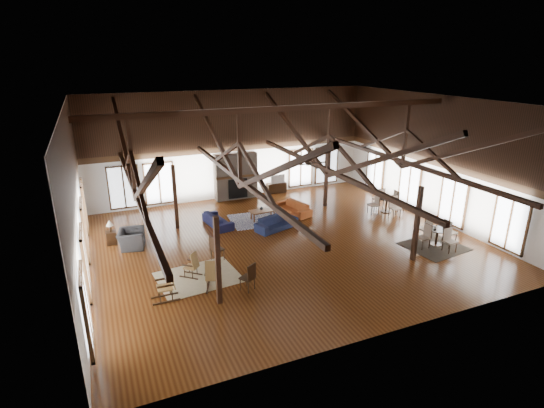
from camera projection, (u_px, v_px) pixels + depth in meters
name	position (u px, v px, depth m)	size (l,w,h in m)	color
floor	(285.00, 242.00, 18.51)	(16.00, 16.00, 0.00)	#5A3012
ceiling	(287.00, 102.00, 16.52)	(16.00, 14.00, 0.02)	black
wall_back	(233.00, 145.00, 23.59)	(16.00, 0.02, 6.00)	white
wall_front	(395.00, 240.00, 11.44)	(16.00, 0.02, 6.00)	white
wall_left	(75.00, 201.00, 14.55)	(0.02, 14.00, 6.00)	white
wall_right	(436.00, 159.00, 20.48)	(0.02, 14.00, 6.00)	white
roof_truss	(286.00, 152.00, 17.18)	(15.60, 14.07, 3.14)	black
post_grid	(286.00, 210.00, 18.00)	(8.16, 7.16, 3.05)	black
fireplace	(236.00, 176.00, 23.87)	(2.50, 0.69, 2.60)	#76675A
ceiling_fan	(308.00, 163.00, 16.59)	(1.60, 1.60, 0.75)	black
sofa_navy_front	(276.00, 223.00, 19.86)	(2.08, 0.81, 0.61)	#151B3A
sofa_navy_left	(218.00, 220.00, 20.25)	(0.78, 1.99, 0.58)	#141638
sofa_orange	(294.00, 208.00, 21.84)	(0.80, 2.05, 0.60)	#9F481E
coffee_table	(263.00, 211.00, 20.97)	(1.32, 0.73, 0.49)	brown
vase	(261.00, 208.00, 21.00)	(0.17, 0.17, 0.18)	#B2B2B2
armchair	(131.00, 239.00, 17.93)	(1.02, 1.16, 0.76)	#2A2A2C
side_table_lamp	(111.00, 235.00, 18.24)	(0.43, 0.43, 1.09)	black
rocking_chair_a	(193.00, 265.00, 15.50)	(0.83, 0.80, 0.97)	olive
rocking_chair_b	(213.00, 275.00, 14.64)	(0.74, 0.97, 1.12)	olive
rocking_chair_c	(168.00, 284.00, 14.03)	(0.91, 0.52, 1.17)	olive
side_chair_a	(215.00, 247.00, 16.63)	(0.57, 0.57, 1.05)	black
side_chair_b	(249.00, 275.00, 14.52)	(0.60, 0.60, 1.03)	black
cafe_table_near	(437.00, 234.00, 18.10)	(1.95, 1.95, 1.02)	black
cafe_table_far	(386.00, 202.00, 21.95)	(2.08, 2.08, 1.07)	black
cup_near	(435.00, 228.00, 18.04)	(0.13, 0.13, 0.10)	#B2B2B2
cup_far	(387.00, 198.00, 21.76)	(0.11, 0.11, 0.09)	#B2B2B2
tv_console	(276.00, 188.00, 25.21)	(1.16, 0.43, 0.58)	black
television	(277.00, 179.00, 25.05)	(0.90, 0.12, 0.52)	#B2B2B2
rug_tan	(199.00, 277.00, 15.58)	(2.88, 2.26, 0.01)	#C0B385
rug_navy	(260.00, 219.00, 21.13)	(2.92, 2.19, 0.01)	#1A1E4B
rug_dark	(434.00, 246.00, 18.10)	(2.35, 2.14, 0.01)	black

